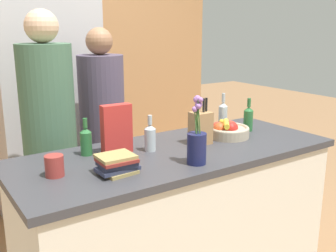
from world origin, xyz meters
TOP-DOWN VIEW (x-y plane):
  - kitchen_island at (0.00, 0.00)m, footprint 1.86×0.75m
  - back_wall_wood at (0.00, 1.77)m, footprint 3.06×0.12m
  - refrigerator at (-0.31, 1.41)m, footprint 0.78×0.62m
  - fruit_bowl at (0.42, 0.04)m, footprint 0.26×0.26m
  - knife_block at (0.19, 0.02)m, footprint 0.12×0.10m
  - flower_vase at (-0.05, -0.24)m, footprint 0.10×0.10m
  - cereal_box at (-0.31, 0.14)m, footprint 0.17×0.07m
  - coffee_mug at (-0.71, -0.01)m, footprint 0.09×0.13m
  - book_stack at (-0.45, -0.14)m, footprint 0.20×0.16m
  - bottle_oil at (-0.14, 0.07)m, footprint 0.06×0.06m
  - bottle_vinegar at (0.64, 0.08)m, footprint 0.06×0.06m
  - bottle_wine at (0.55, 0.24)m, footprint 0.06×0.06m
  - bottle_water at (-0.46, 0.20)m, footprint 0.06×0.06m
  - person_at_sink at (-0.53, 0.64)m, footprint 0.33×0.33m
  - person_in_blue at (-0.09, 0.80)m, footprint 0.32×0.32m

SIDE VIEW (x-z plane):
  - kitchen_island at x=0.00m, z-range 0.00..0.93m
  - person_in_blue at x=-0.09m, z-range 0.10..1.71m
  - person_at_sink at x=-0.53m, z-range 0.11..1.82m
  - fruit_bowl at x=0.42m, z-range 0.92..1.03m
  - book_stack at x=-0.45m, z-range 0.93..1.02m
  - coffee_mug at x=-0.71m, z-range 0.93..1.03m
  - refrigerator at x=-0.31m, z-range 0.00..1.96m
  - bottle_water at x=-0.46m, z-range 0.91..1.11m
  - bottle_oil at x=-0.14m, z-range 0.91..1.11m
  - bottle_vinegar at x=0.64m, z-range 0.91..1.13m
  - bottle_wine at x=0.55m, z-range 0.90..1.14m
  - knife_block at x=0.19m, z-range 0.89..1.17m
  - flower_vase at x=-0.05m, z-range 0.86..1.21m
  - cereal_box at x=-0.31m, z-range 0.93..1.20m
  - back_wall_wood at x=0.00m, z-range 0.00..2.60m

